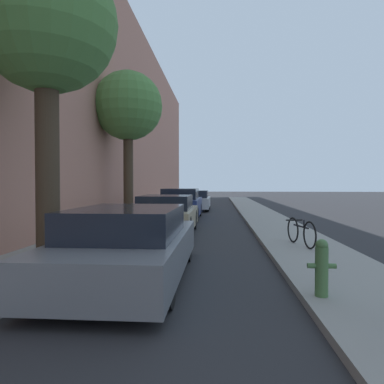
# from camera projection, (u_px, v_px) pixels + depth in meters

# --- Properties ---
(ground_plane) EXTENTS (120.00, 120.00, 0.00)m
(ground_plane) POSITION_uv_depth(u_px,v_px,m) (201.00, 223.00, 14.69)
(ground_plane) COLOR #28282B
(sidewalk_left) EXTENTS (2.00, 52.00, 0.12)m
(sidewalk_left) POSITION_uv_depth(u_px,v_px,m) (133.00, 221.00, 14.91)
(sidewalk_left) COLOR gray
(sidewalk_left) RESTS_ON ground
(sidewalk_right) EXTENTS (2.00, 52.00, 0.12)m
(sidewalk_right) POSITION_uv_depth(u_px,v_px,m) (271.00, 222.00, 14.47)
(sidewalk_right) COLOR gray
(sidewalk_right) RESTS_ON ground
(building_facade_left) EXTENTS (0.70, 52.00, 10.97)m
(building_facade_left) POSITION_uv_depth(u_px,v_px,m) (101.00, 94.00, 14.89)
(building_facade_left) COLOR tan
(building_facade_left) RESTS_ON ground
(parked_car_grey) EXTENTS (1.90, 4.59, 1.25)m
(parked_car_grey) POSITION_uv_depth(u_px,v_px,m) (130.00, 245.00, 6.05)
(parked_car_grey) COLOR black
(parked_car_grey) RESTS_ON ground
(parked_car_champagne) EXTENTS (1.79, 3.99, 1.28)m
(parked_car_champagne) POSITION_uv_depth(u_px,v_px,m) (167.00, 215.00, 11.50)
(parked_car_champagne) COLOR black
(parked_car_champagne) RESTS_ON ground
(parked_car_navy) EXTENTS (1.77, 4.35, 1.43)m
(parked_car_navy) POSITION_uv_depth(u_px,v_px,m) (181.00, 204.00, 16.46)
(parked_car_navy) COLOR black
(parked_car_navy) RESTS_ON ground
(parked_car_silver) EXTENTS (1.91, 4.14, 1.24)m
(parked_car_silver) POSITION_uv_depth(u_px,v_px,m) (194.00, 201.00, 21.90)
(parked_car_silver) COLOR black
(parked_car_silver) RESTS_ON ground
(street_tree_near) EXTENTS (2.65, 2.65, 5.91)m
(street_tree_near) POSITION_uv_depth(u_px,v_px,m) (46.00, 26.00, 6.55)
(street_tree_near) COLOR #423323
(street_tree_near) RESTS_ON sidewalk_left
(street_tree_far) EXTENTS (2.77, 2.77, 6.06)m
(street_tree_far) POSITION_uv_depth(u_px,v_px,m) (128.00, 108.00, 14.09)
(street_tree_far) COLOR #423323
(street_tree_far) RESTS_ON sidewalk_left
(fire_hydrant) EXTENTS (0.38, 0.18, 0.78)m
(fire_hydrant) POSITION_uv_depth(u_px,v_px,m) (322.00, 267.00, 4.76)
(fire_hydrant) COLOR #47703D
(fire_hydrant) RESTS_ON sidewalk_right
(bicycle) EXTENTS (0.48, 1.59, 0.66)m
(bicycle) POSITION_uv_depth(u_px,v_px,m) (301.00, 232.00, 8.69)
(bicycle) COLOR black
(bicycle) RESTS_ON sidewalk_right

